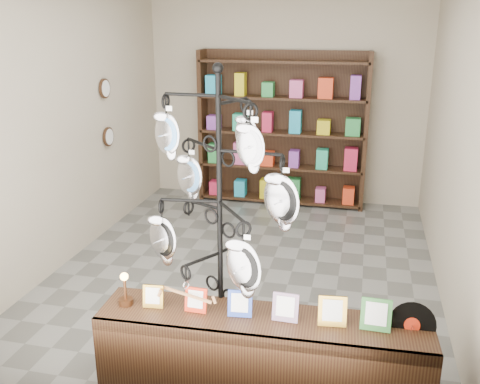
# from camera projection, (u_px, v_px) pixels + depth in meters

# --- Properties ---
(ground) EXTENTS (5.00, 5.00, 0.00)m
(ground) POSITION_uv_depth(u_px,v_px,m) (247.00, 267.00, 5.90)
(ground) COLOR slate
(ground) RESTS_ON ground
(room_envelope) EXTENTS (5.00, 5.00, 5.00)m
(room_envelope) POSITION_uv_depth(u_px,v_px,m) (248.00, 98.00, 5.33)
(room_envelope) COLOR #B0A58D
(room_envelope) RESTS_ON ground
(display_tree) EXTENTS (1.28, 1.28, 2.33)m
(display_tree) POSITION_uv_depth(u_px,v_px,m) (220.00, 202.00, 3.84)
(display_tree) COLOR black
(display_tree) RESTS_ON ground
(front_shelf) EXTENTS (2.39, 0.59, 0.84)m
(front_shelf) POSITION_uv_depth(u_px,v_px,m) (262.00, 353.00, 3.88)
(front_shelf) COLOR black
(front_shelf) RESTS_ON ground
(back_shelving) EXTENTS (2.42, 0.36, 2.20)m
(back_shelving) POSITION_uv_depth(u_px,v_px,m) (282.00, 134.00, 7.71)
(back_shelving) COLOR black
(back_shelving) RESTS_ON ground
(wall_clocks) EXTENTS (0.03, 0.24, 0.84)m
(wall_clocks) POSITION_uv_depth(u_px,v_px,m) (107.00, 113.00, 6.61)
(wall_clocks) COLOR black
(wall_clocks) RESTS_ON ground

